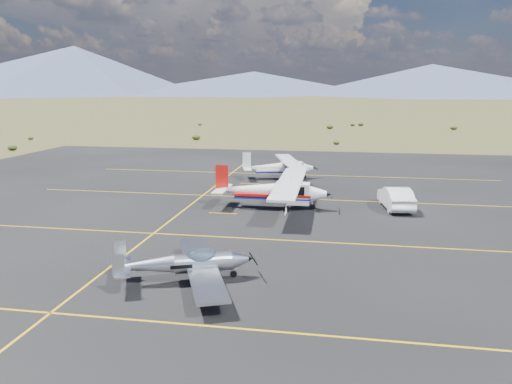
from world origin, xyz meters
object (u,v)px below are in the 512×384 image
(sedan, at_px, (396,198))
(aircraft_low_wing, at_px, (187,263))
(aircraft_cessna, at_px, (273,190))

(sedan, bearing_deg, aircraft_low_wing, 47.97)
(aircraft_low_wing, height_order, aircraft_cessna, aircraft_cessna)
(aircraft_cessna, xyz_separation_m, sedan, (8.83, 1.47, -0.56))
(aircraft_low_wing, relative_size, aircraft_cessna, 0.68)
(aircraft_low_wing, xyz_separation_m, sedan, (10.72, 15.96, -0.06))
(aircraft_cessna, height_order, sedan, aircraft_cessna)
(aircraft_low_wing, xyz_separation_m, aircraft_cessna, (1.89, 14.48, 0.50))
(aircraft_cessna, distance_m, sedan, 8.97)
(aircraft_low_wing, distance_m, aircraft_cessna, 14.61)
(aircraft_cessna, bearing_deg, aircraft_low_wing, -98.20)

